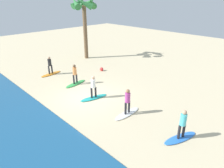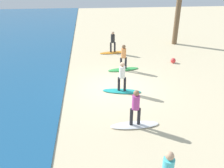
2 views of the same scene
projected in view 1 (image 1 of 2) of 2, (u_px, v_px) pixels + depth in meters
name	position (u px, v px, depth m)	size (l,w,h in m)	color
ground_plane	(88.00, 97.00, 14.93)	(60.00, 60.00, 0.00)	beige
surfboard_blue	(180.00, 138.00, 10.57)	(2.10, 0.56, 0.09)	blue
surfer_blue	(183.00, 122.00, 10.17)	(0.32, 0.45, 1.64)	#232328
surfboard_white	(127.00, 114.00, 12.75)	(2.10, 0.56, 0.09)	white
surfer_white	(128.00, 100.00, 12.35)	(0.32, 0.46, 1.64)	#232328
surfboard_teal	(94.00, 98.00, 14.72)	(2.10, 0.56, 0.09)	teal
surfer_teal	(93.00, 85.00, 14.32)	(0.32, 0.45, 1.64)	#232328
surfboard_green	(76.00, 84.00, 17.05)	(2.10, 0.56, 0.09)	green
surfer_green	(75.00, 73.00, 16.65)	(0.32, 0.46, 1.64)	#232328
surfboard_orange	(51.00, 74.00, 19.15)	(2.10, 0.56, 0.09)	orange
surfer_orange	(50.00, 64.00, 18.75)	(0.32, 0.46, 1.64)	#232328
palm_tree	(84.00, 9.00, 21.97)	(2.88, 3.03, 6.81)	brown
beach_ball	(102.00, 69.00, 20.00)	(0.36, 0.36, 0.36)	#E53838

